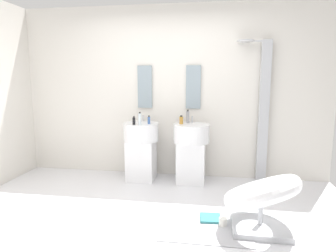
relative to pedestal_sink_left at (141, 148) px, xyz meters
name	(u,v)px	position (x,y,z in m)	size (l,w,h in m)	color
ground_plane	(146,222)	(0.37, -1.29, -0.50)	(4.80, 3.60, 0.04)	silver
rear_partition	(170,92)	(0.37, 0.36, 0.82)	(4.80, 0.10, 2.60)	silver
pedestal_sink_left	(141,148)	(0.00, 0.00, 0.00)	(0.52, 0.52, 0.96)	white
pedestal_sink_right	(191,150)	(0.75, 0.00, 0.00)	(0.52, 0.52, 0.96)	white
vanity_mirror_left	(145,87)	(0.00, 0.29, 0.90)	(0.22, 0.03, 0.64)	#8C9EA8
vanity_mirror_right	(193,87)	(0.75, 0.29, 0.90)	(0.22, 0.03, 0.64)	#8C9EA8
shower_column	(263,109)	(1.76, 0.23, 0.60)	(0.49, 0.24, 2.05)	#B7BABF
lounge_chair	(261,197)	(1.55, -1.30, -0.13)	(1.10, 1.09, 0.65)	#B7BABF
area_rug	(206,223)	(1.01, -1.26, -0.48)	(0.93, 0.84, 0.01)	#B2B2B7
magazine_teal	(210,218)	(1.06, -1.17, -0.46)	(0.22, 0.22, 0.02)	teal
coffee_mug	(223,222)	(1.19, -1.29, -0.43)	(0.08, 0.08, 0.08)	white
soap_bottle_black	(134,121)	(-0.06, -0.17, 0.43)	(0.04, 0.04, 0.12)	black
soap_bottle_amber	(181,120)	(0.60, 0.00, 0.44)	(0.06, 0.06, 0.12)	#C68C38
soap_bottle_blue	(149,120)	(0.14, -0.07, 0.43)	(0.04, 0.04, 0.12)	#4C72B7
soap_bottle_grey	(188,117)	(0.68, 0.12, 0.47)	(0.05, 0.05, 0.19)	#99999E
soap_bottle_clear	(140,119)	(0.03, -0.18, 0.47)	(0.04, 0.04, 0.19)	silver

